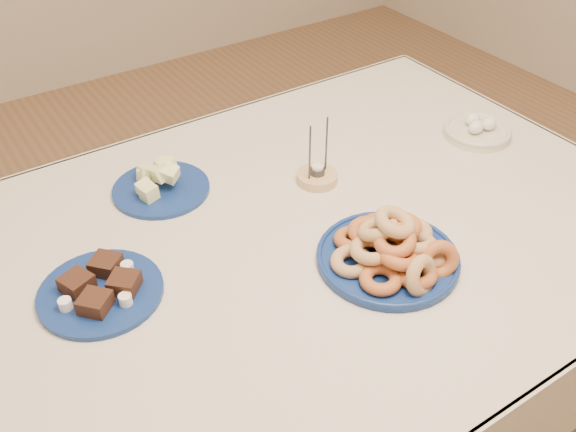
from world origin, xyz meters
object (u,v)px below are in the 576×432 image
object	(u,v)px
dining_table	(275,278)
candle_holder	(317,176)
donut_platter	(392,250)
egg_bowl	(477,130)
melon_plate	(159,183)
brownie_plate	(101,289)

from	to	relation	value
dining_table	candle_holder	bearing A→B (deg)	32.70
dining_table	donut_platter	bearing A→B (deg)	-49.59
dining_table	egg_bowl	distance (m)	0.68
donut_platter	melon_plate	world-z (taller)	donut_platter
dining_table	brownie_plate	world-z (taller)	brownie_plate
dining_table	melon_plate	distance (m)	0.35
donut_platter	candle_holder	bearing A→B (deg)	81.94
egg_bowl	brownie_plate	bearing A→B (deg)	-179.16
brownie_plate	donut_platter	bearing A→B (deg)	-24.58
brownie_plate	candle_holder	distance (m)	0.56
brownie_plate	melon_plate	bearing A→B (deg)	46.69
melon_plate	egg_bowl	bearing A→B (deg)	-16.54
melon_plate	egg_bowl	world-z (taller)	melon_plate
dining_table	melon_plate	bearing A→B (deg)	112.13
melon_plate	candle_holder	bearing A→B (deg)	-27.89
brownie_plate	egg_bowl	world-z (taller)	egg_bowl
brownie_plate	dining_table	bearing A→B (deg)	-8.12
donut_platter	egg_bowl	bearing A→B (deg)	26.13
dining_table	donut_platter	xyz separation A→B (m)	(0.16, -0.18, 0.14)
brownie_plate	candle_holder	bearing A→B (deg)	7.97
donut_platter	brownie_plate	size ratio (longest dim) A/B	0.99
brownie_plate	candle_holder	xyz separation A→B (m)	(0.56, 0.08, 0.00)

